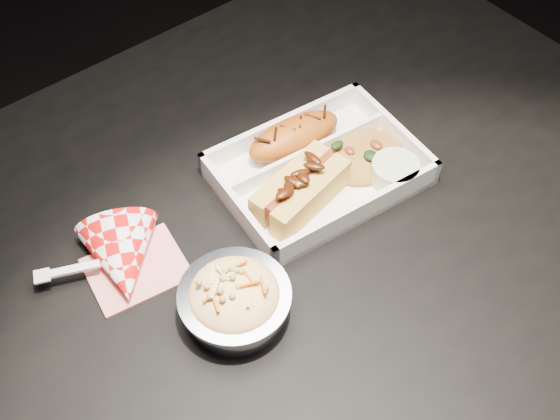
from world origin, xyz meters
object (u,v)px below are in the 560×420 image
object	(u,v)px
fried_pastry	(294,136)
napkin_fork	(123,261)
hotdog	(300,188)
foil_coleslaw_cup	(235,299)
dining_table	(249,280)
food_tray	(317,172)

from	to	relation	value
fried_pastry	napkin_fork	distance (m)	0.27
hotdog	foil_coleslaw_cup	distance (m)	0.17
dining_table	food_tray	xyz separation A→B (m)	(0.13, 0.02, 0.10)
dining_table	foil_coleslaw_cup	distance (m)	0.16
dining_table	foil_coleslaw_cup	bearing A→B (deg)	-133.75
fried_pastry	hotdog	size ratio (longest dim) A/B	1.00
fried_pastry	foil_coleslaw_cup	distance (m)	0.26
food_tray	foil_coleslaw_cup	bearing A→B (deg)	-148.68
fried_pastry	food_tray	bearing A→B (deg)	-96.20
fried_pastry	napkin_fork	xyz separation A→B (m)	(-0.27, -0.02, -0.01)
dining_table	napkin_fork	xyz separation A→B (m)	(-0.14, 0.06, 0.11)
food_tray	foil_coleslaw_cup	size ratio (longest dim) A/B	2.16
hotdog	napkin_fork	distance (m)	0.23
food_tray	fried_pastry	bearing A→B (deg)	90.00
foil_coleslaw_cup	napkin_fork	world-z (taller)	napkin_fork
foil_coleslaw_cup	fried_pastry	bearing A→B (deg)	35.71
fried_pastry	hotdog	bearing A→B (deg)	-124.96
hotdog	foil_coleslaw_cup	bearing A→B (deg)	-165.32
dining_table	hotdog	distance (m)	0.15
fried_pastry	foil_coleslaw_cup	bearing A→B (deg)	-144.29
fried_pastry	foil_coleslaw_cup	xyz separation A→B (m)	(-0.21, -0.15, 0.00)
fried_pastry	napkin_fork	bearing A→B (deg)	-175.74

